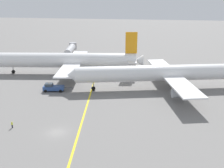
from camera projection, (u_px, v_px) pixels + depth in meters
ground_plane at (57, 132)px, 59.84m from camera, size 600.00×600.00×0.00m
taxiway_stripe at (84, 115)px, 68.64m from camera, size 17.63×118.84×0.01m
airliner_at_gate_left at (68, 60)px, 103.11m from camera, size 58.29×42.02×16.12m
airliner_being_pushed at (164, 73)px, 86.49m from camera, size 60.13×42.98×15.72m
pushback_tug at (53, 87)px, 85.24m from camera, size 9.78×3.72×2.88m
ground_crew_wing_walker_right at (12, 125)px, 61.59m from camera, size 0.36×0.36×1.59m
jet_bridge at (71, 49)px, 131.04m from camera, size 6.63×20.04×6.09m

